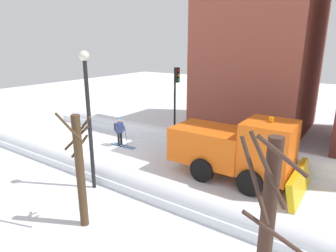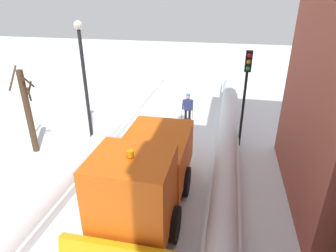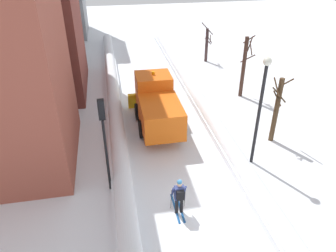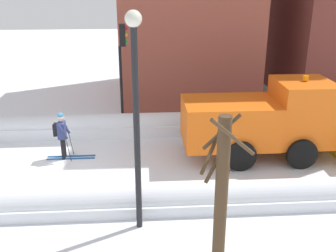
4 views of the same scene
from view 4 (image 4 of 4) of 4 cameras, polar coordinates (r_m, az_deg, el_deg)
ground_plane at (r=16.22m, az=22.52°, el=-4.31°), size 80.00×80.00×0.00m
snowbank_left at (r=18.60m, az=18.79°, el=0.62°), size 1.10×36.00×0.93m
plow_truck at (r=15.10m, az=13.74°, el=0.96°), size 3.20×5.98×3.12m
skier at (r=15.14m, az=-15.07°, el=-1.04°), size 0.62×1.80×1.81m
traffic_light_pole at (r=16.99m, az=-6.59°, el=9.74°), size 0.28×0.42×4.62m
street_lamp at (r=9.66m, az=-4.66°, el=3.56°), size 0.40×0.40×5.75m
bare_tree_near at (r=8.62m, az=7.64°, el=-10.10°), size 0.97×1.09×4.00m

